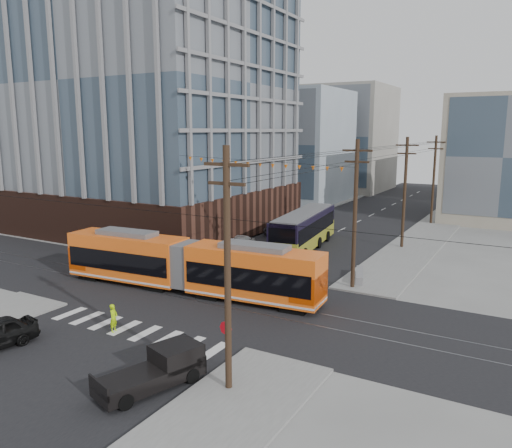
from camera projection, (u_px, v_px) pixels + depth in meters
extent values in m
plane|color=slate|center=(168.00, 315.00, 31.90)|extent=(160.00, 160.00, 0.00)
cube|color=#381E16|center=(144.00, 107.00, 59.60)|extent=(30.00, 25.00, 28.60)
cube|color=#8C99A5|center=(288.00, 146.00, 82.91)|extent=(18.00, 16.00, 18.00)
cube|color=gray|center=(506.00, 159.00, 63.62)|extent=(14.00, 14.00, 16.00)
cube|color=gray|center=(346.00, 139.00, 98.34)|extent=(16.00, 18.00, 20.00)
cylinder|color=black|center=(228.00, 273.00, 21.62)|extent=(0.30, 0.30, 11.00)
cylinder|color=black|center=(453.00, 172.00, 74.56)|extent=(0.30, 0.30, 11.00)
imported|color=#A8ABAF|center=(209.00, 254.00, 44.52)|extent=(2.63, 4.89, 1.53)
imported|color=silver|center=(242.00, 242.00, 49.70)|extent=(3.09, 4.99, 1.35)
imported|color=#44474D|center=(282.00, 228.00, 56.65)|extent=(2.60, 5.14, 1.39)
imported|color=#AFE508|center=(114.00, 318.00, 29.05)|extent=(0.56, 0.70, 1.68)
cube|color=gray|center=(359.00, 276.00, 39.13)|extent=(1.83, 3.69, 0.72)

